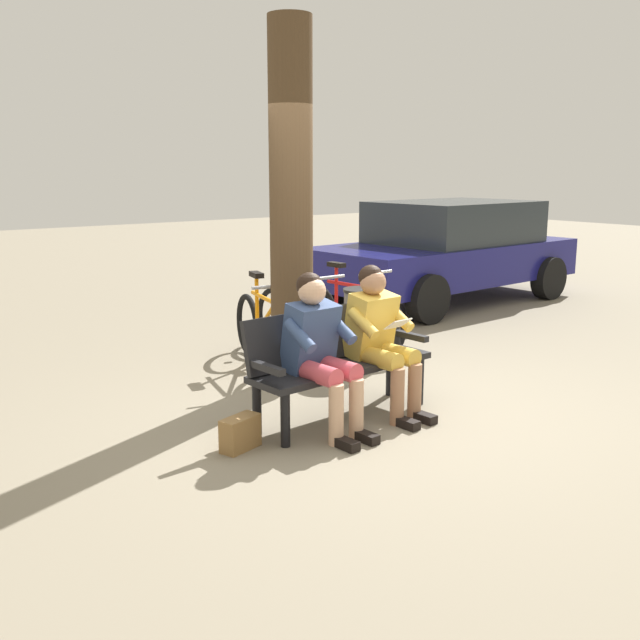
# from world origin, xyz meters

# --- Properties ---
(ground_plane) EXTENTS (40.00, 40.00, 0.00)m
(ground_plane) POSITION_xyz_m (0.00, 0.00, 0.00)
(ground_plane) COLOR gray
(bench) EXTENTS (1.63, 0.58, 0.87)m
(bench) POSITION_xyz_m (0.29, -0.03, 0.51)
(bench) COLOR black
(bench) RESTS_ON ground
(person_reading) EXTENTS (0.51, 0.78, 1.20)m
(person_reading) POSITION_xyz_m (-0.04, 0.11, 0.66)
(person_reading) COLOR gold
(person_reading) RESTS_ON ground
(person_companion) EXTENTS (0.51, 0.78, 1.20)m
(person_companion) POSITION_xyz_m (0.60, 0.15, 0.66)
(person_companion) COLOR #334772
(person_companion) RESTS_ON ground
(handbag) EXTENTS (0.33, 0.22, 0.24)m
(handbag) POSITION_xyz_m (1.27, 0.11, 0.12)
(handbag) COLOR olive
(handbag) RESTS_ON ground
(tree_trunk) EXTENTS (0.39, 0.39, 3.24)m
(tree_trunk) POSITION_xyz_m (-0.03, -1.09, 1.62)
(tree_trunk) COLOR #4C3823
(tree_trunk) RESTS_ON ground
(litter_bin) EXTENTS (0.40, 0.40, 0.80)m
(litter_bin) POSITION_xyz_m (-0.79, -0.96, 0.40)
(litter_bin) COLOR slate
(litter_bin) RESTS_ON ground
(bicycle_purple) EXTENTS (0.48, 1.68, 0.94)m
(bicycle_purple) POSITION_xyz_m (-1.21, -1.70, 0.36)
(bicycle_purple) COLOR black
(bicycle_purple) RESTS_ON ground
(bicycle_black) EXTENTS (0.48, 1.68, 0.94)m
(bicycle_black) POSITION_xyz_m (-0.62, -1.76, 0.36)
(bicycle_black) COLOR black
(bicycle_black) RESTS_ON ground
(bicycle_silver) EXTENTS (0.57, 1.64, 0.94)m
(bicycle_silver) POSITION_xyz_m (-0.04, -1.60, 0.36)
(bicycle_silver) COLOR black
(bicycle_silver) RESTS_ON ground
(parked_car) EXTENTS (4.28, 2.18, 1.47)m
(parked_car) POSITION_xyz_m (-4.23, -3.04, 0.77)
(parked_car) COLOR navy
(parked_car) RESTS_ON ground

